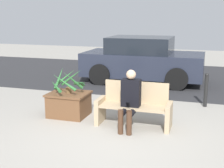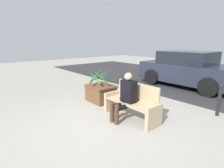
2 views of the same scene
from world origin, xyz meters
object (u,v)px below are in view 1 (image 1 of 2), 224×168
at_px(bench, 134,106).
at_px(potted_plant, 69,82).
at_px(parked_car, 142,60).
at_px(person_seated, 130,98).
at_px(planter_box, 69,103).
at_px(bollard_post, 206,89).

relative_size(bench, potted_plant, 1.75).
bearing_deg(bench, parked_car, 99.77).
xyz_separation_m(person_seated, potted_plant, (-1.45, 0.35, 0.16)).
xyz_separation_m(planter_box, potted_plant, (0.01, 0.01, 0.49)).
xyz_separation_m(potted_plant, bollard_post, (2.85, 1.61, -0.34)).
bearing_deg(parked_car, bench, -80.23).
height_order(bench, bollard_post, bench).
bearing_deg(bollard_post, bench, -127.45).
distance_m(bench, bollard_post, 2.22).
bearing_deg(planter_box, bollard_post, 29.58).
relative_size(person_seated, planter_box, 1.35).
xyz_separation_m(person_seated, bollard_post, (1.40, 1.96, -0.18)).
distance_m(bench, potted_plant, 1.55).
distance_m(planter_box, bollard_post, 3.29).
bearing_deg(bench, bollard_post, 52.55).
bearing_deg(parked_car, potted_plant, -101.18).
height_order(bench, potted_plant, potted_plant).
xyz_separation_m(person_seated, parked_car, (-0.67, 4.33, 0.12)).
bearing_deg(potted_plant, planter_box, -125.87).
bearing_deg(potted_plant, person_seated, -13.52).
height_order(bench, parked_car, parked_car).
relative_size(bench, parked_car, 0.39).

